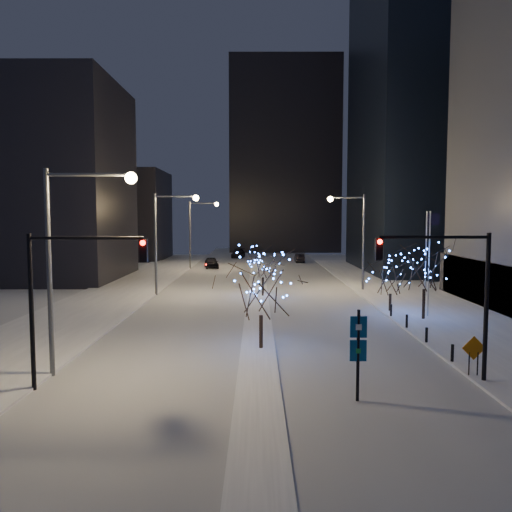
{
  "coord_description": "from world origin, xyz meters",
  "views": [
    {
      "loc": [
        -0.05,
        -21.67,
        7.73
      ],
      "look_at": [
        -0.13,
        12.89,
        5.0
      ],
      "focal_mm": 35.0,
      "sensor_mm": 36.0,
      "label": 1
    }
  ],
  "objects_px": {
    "street_lamp_w_mid": "(166,229)",
    "street_lamp_east": "(355,229)",
    "holiday_tree_median_far": "(263,264)",
    "holiday_tree_median_near": "(261,285)",
    "wayfinding_sign": "(358,345)",
    "traffic_signal_west": "(66,284)",
    "construction_sign": "(474,352)",
    "car_near": "(211,263)",
    "street_lamp_w_far": "(197,225)",
    "street_lamp_w_near": "(71,243)",
    "traffic_signal_east": "(453,282)",
    "car_far": "(238,253)",
    "car_mid": "(299,258)",
    "holiday_tree_plaza_near": "(425,264)",
    "holiday_tree_plaza_far": "(391,276)"
  },
  "relations": [
    {
      "from": "car_mid",
      "to": "holiday_tree_median_near",
      "type": "relative_size",
      "value": 0.73
    },
    {
      "from": "construction_sign",
      "to": "holiday_tree_plaza_near",
      "type": "bearing_deg",
      "value": 79.33
    },
    {
      "from": "car_near",
      "to": "wayfinding_sign",
      "type": "height_order",
      "value": "wayfinding_sign"
    },
    {
      "from": "street_lamp_w_mid",
      "to": "holiday_tree_plaza_far",
      "type": "bearing_deg",
      "value": -24.19
    },
    {
      "from": "street_lamp_w_mid",
      "to": "holiday_tree_plaza_far",
      "type": "height_order",
      "value": "street_lamp_w_mid"
    },
    {
      "from": "traffic_signal_east",
      "to": "holiday_tree_plaza_near",
      "type": "xyz_separation_m",
      "value": [
        3.41,
        14.03,
        -0.55
      ]
    },
    {
      "from": "street_lamp_w_far",
      "to": "holiday_tree_median_far",
      "type": "relative_size",
      "value": 2.14
    },
    {
      "from": "street_lamp_w_mid",
      "to": "street_lamp_east",
      "type": "xyz_separation_m",
      "value": [
        19.02,
        3.0,
        -0.05
      ]
    },
    {
      "from": "car_mid",
      "to": "holiday_tree_plaza_far",
      "type": "bearing_deg",
      "value": 94.5
    },
    {
      "from": "holiday_tree_plaza_near",
      "to": "construction_sign",
      "type": "bearing_deg",
      "value": -98.74
    },
    {
      "from": "car_near",
      "to": "holiday_tree_plaza_far",
      "type": "distance_m",
      "value": 39.28
    },
    {
      "from": "holiday_tree_median_near",
      "to": "car_mid",
      "type": "bearing_deg",
      "value": 82.91
    },
    {
      "from": "car_far",
      "to": "wayfinding_sign",
      "type": "distance_m",
      "value": 73.99
    },
    {
      "from": "traffic_signal_west",
      "to": "construction_sign",
      "type": "xyz_separation_m",
      "value": [
        18.74,
        1.7,
        -3.46
      ]
    },
    {
      "from": "street_lamp_w_mid",
      "to": "construction_sign",
      "type": "xyz_separation_m",
      "value": [
        19.24,
        -25.3,
        -5.2
      ]
    },
    {
      "from": "street_lamp_w_near",
      "to": "car_far",
      "type": "xyz_separation_m",
      "value": [
        5.32,
        70.26,
        -5.68
      ]
    },
    {
      "from": "car_mid",
      "to": "construction_sign",
      "type": "height_order",
      "value": "construction_sign"
    },
    {
      "from": "holiday_tree_median_near",
      "to": "wayfinding_sign",
      "type": "height_order",
      "value": "holiday_tree_median_near"
    },
    {
      "from": "car_near",
      "to": "car_far",
      "type": "xyz_separation_m",
      "value": [
        3.33,
        19.06,
        -0.0
      ]
    },
    {
      "from": "street_lamp_w_far",
      "to": "car_far",
      "type": "xyz_separation_m",
      "value": [
        5.32,
        20.26,
        -5.68
      ]
    },
    {
      "from": "street_lamp_w_near",
      "to": "street_lamp_w_far",
      "type": "relative_size",
      "value": 1.0
    },
    {
      "from": "street_lamp_w_mid",
      "to": "construction_sign",
      "type": "distance_m",
      "value": 32.21
    },
    {
      "from": "street_lamp_w_near",
      "to": "holiday_tree_plaza_near",
      "type": "distance_m",
      "value": 25.06
    },
    {
      "from": "street_lamp_w_mid",
      "to": "construction_sign",
      "type": "height_order",
      "value": "street_lamp_w_mid"
    },
    {
      "from": "holiday_tree_plaza_near",
      "to": "holiday_tree_plaza_far",
      "type": "xyz_separation_m",
      "value": [
        -1.65,
        3.15,
        -1.2
      ]
    },
    {
      "from": "street_lamp_east",
      "to": "car_far",
      "type": "xyz_separation_m",
      "value": [
        -13.7,
        42.26,
        -5.64
      ]
    },
    {
      "from": "traffic_signal_east",
      "to": "construction_sign",
      "type": "xyz_separation_m",
      "value": [
        1.36,
        0.7,
        -3.46
      ]
    },
    {
      "from": "street_lamp_w_near",
      "to": "car_near",
      "type": "xyz_separation_m",
      "value": [
        1.99,
        51.2,
        -5.68
      ]
    },
    {
      "from": "street_lamp_w_near",
      "to": "car_near",
      "type": "distance_m",
      "value": 51.55
    },
    {
      "from": "street_lamp_w_far",
      "to": "street_lamp_w_near",
      "type": "bearing_deg",
      "value": -90.0
    },
    {
      "from": "holiday_tree_median_near",
      "to": "holiday_tree_plaza_near",
      "type": "height_order",
      "value": "holiday_tree_plaza_near"
    },
    {
      "from": "car_far",
      "to": "holiday_tree_plaza_far",
      "type": "height_order",
      "value": "holiday_tree_plaza_far"
    },
    {
      "from": "street_lamp_east",
      "to": "holiday_tree_median_far",
      "type": "distance_m",
      "value": 10.92
    },
    {
      "from": "car_mid",
      "to": "holiday_tree_plaza_near",
      "type": "bearing_deg",
      "value": 96.16
    },
    {
      "from": "street_lamp_w_far",
      "to": "car_mid",
      "type": "relative_size",
      "value": 2.35
    },
    {
      "from": "traffic_signal_east",
      "to": "construction_sign",
      "type": "distance_m",
      "value": 3.79
    },
    {
      "from": "street_lamp_w_mid",
      "to": "holiday_tree_median_near",
      "type": "bearing_deg",
      "value": -65.8
    },
    {
      "from": "holiday_tree_median_near",
      "to": "construction_sign",
      "type": "distance_m",
      "value": 11.58
    },
    {
      "from": "street_lamp_w_mid",
      "to": "construction_sign",
      "type": "relative_size",
      "value": 5.25
    },
    {
      "from": "holiday_tree_median_near",
      "to": "street_lamp_w_near",
      "type": "bearing_deg",
      "value": -152.63
    },
    {
      "from": "holiday_tree_median_near",
      "to": "holiday_tree_median_far",
      "type": "relative_size",
      "value": 1.25
    },
    {
      "from": "car_far",
      "to": "holiday_tree_median_near",
      "type": "xyz_separation_m",
      "value": [
        3.79,
        -65.54,
        3.02
      ]
    },
    {
      "from": "traffic_signal_west",
      "to": "holiday_tree_median_far",
      "type": "distance_m",
      "value": 27.43
    },
    {
      "from": "traffic_signal_east",
      "to": "wayfinding_sign",
      "type": "distance_m",
      "value": 5.81
    },
    {
      "from": "street_lamp_w_far",
      "to": "holiday_tree_plaza_near",
      "type": "relative_size",
      "value": 1.59
    },
    {
      "from": "car_mid",
      "to": "construction_sign",
      "type": "bearing_deg",
      "value": 92.9
    },
    {
      "from": "street_lamp_w_near",
      "to": "traffic_signal_west",
      "type": "height_order",
      "value": "street_lamp_w_near"
    },
    {
      "from": "holiday_tree_median_far",
      "to": "wayfinding_sign",
      "type": "relative_size",
      "value": 1.2
    },
    {
      "from": "holiday_tree_median_far",
      "to": "wayfinding_sign",
      "type": "distance_m",
      "value": 27.44
    },
    {
      "from": "car_far",
      "to": "street_lamp_w_mid",
      "type": "bearing_deg",
      "value": -93.03
    }
  ]
}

